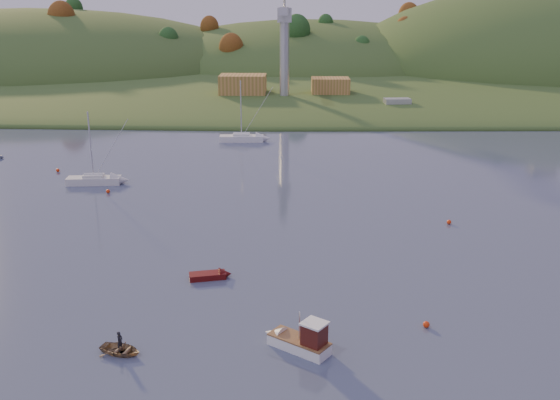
{
  "coord_description": "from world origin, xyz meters",
  "views": [
    {
      "loc": [
        4.11,
        -27.33,
        23.33
      ],
      "look_at": [
        2.79,
        34.25,
        3.91
      ],
      "focal_mm": 40.0,
      "sensor_mm": 36.0,
      "label": 1
    }
  ],
  "objects_px": {
    "sailboat_far": "(242,138)",
    "red_tender": "(216,275)",
    "fishing_boat": "(295,339)",
    "canoe": "(121,350)",
    "sailboat_near": "(94,179)"
  },
  "relations": [
    {
      "from": "fishing_boat",
      "to": "canoe",
      "type": "bearing_deg",
      "value": 39.94
    },
    {
      "from": "sailboat_far",
      "to": "canoe",
      "type": "height_order",
      "value": "sailboat_far"
    },
    {
      "from": "sailboat_far",
      "to": "fishing_boat",
      "type": "bearing_deg",
      "value": -84.27
    },
    {
      "from": "sailboat_near",
      "to": "fishing_boat",
      "type": "bearing_deg",
      "value": -61.54
    },
    {
      "from": "fishing_boat",
      "to": "canoe",
      "type": "relative_size",
      "value": 1.73
    },
    {
      "from": "sailboat_near",
      "to": "canoe",
      "type": "xyz_separation_m",
      "value": [
        14.99,
        -42.59,
        -0.35
      ]
    },
    {
      "from": "fishing_boat",
      "to": "sailboat_far",
      "type": "height_order",
      "value": "sailboat_far"
    },
    {
      "from": "sailboat_far",
      "to": "red_tender",
      "type": "height_order",
      "value": "sailboat_far"
    },
    {
      "from": "sailboat_far",
      "to": "red_tender",
      "type": "distance_m",
      "value": 57.71
    },
    {
      "from": "fishing_boat",
      "to": "canoe",
      "type": "xyz_separation_m",
      "value": [
        -12.19,
        -1.01,
        -0.43
      ]
    },
    {
      "from": "sailboat_far",
      "to": "red_tender",
      "type": "bearing_deg",
      "value": -89.65
    },
    {
      "from": "fishing_boat",
      "to": "sailboat_near",
      "type": "height_order",
      "value": "sailboat_near"
    },
    {
      "from": "sailboat_near",
      "to": "red_tender",
      "type": "relative_size",
      "value": 2.5
    },
    {
      "from": "sailboat_far",
      "to": "canoe",
      "type": "xyz_separation_m",
      "value": [
        -2.8,
        -70.4,
        -0.39
      ]
    },
    {
      "from": "sailboat_near",
      "to": "red_tender",
      "type": "bearing_deg",
      "value": -60.73
    }
  ]
}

